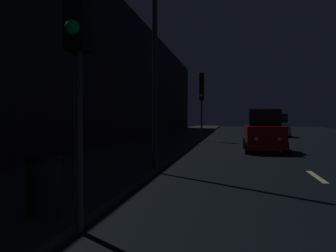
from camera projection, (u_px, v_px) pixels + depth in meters
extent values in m
cube|color=black|center=(265.00, 141.00, 26.10)|extent=(25.99, 84.00, 0.02)
cube|color=#28282B|center=(172.00, 139.00, 27.28)|extent=(4.40, 84.00, 0.15)
cube|color=black|center=(125.00, 76.00, 24.18)|extent=(0.80, 63.00, 8.96)
cube|color=beige|center=(317.00, 177.00, 10.33)|extent=(0.16, 2.20, 0.01)
cube|color=beige|center=(283.00, 153.00, 17.10)|extent=(0.16, 2.20, 0.01)
cube|color=beige|center=(269.00, 143.00, 23.49)|extent=(0.16, 2.20, 0.01)
cube|color=beige|center=(262.00, 138.00, 29.57)|extent=(0.16, 2.20, 0.01)
cube|color=beige|center=(255.00, 134.00, 37.39)|extent=(0.16, 2.20, 0.01)
cylinder|color=#38383A|center=(202.00, 121.00, 25.70)|extent=(0.12, 0.12, 2.93)
cube|color=black|center=(202.00, 87.00, 25.64)|extent=(0.32, 0.35, 1.90)
sphere|color=black|center=(201.00, 77.00, 25.46)|extent=(0.22, 0.22, 0.22)
sphere|color=black|center=(201.00, 86.00, 25.47)|extent=(0.22, 0.22, 0.22)
sphere|color=#19D84C|center=(201.00, 95.00, 25.49)|extent=(0.22, 0.22, 0.22)
cylinder|color=#38383A|center=(79.00, 142.00, 5.34)|extent=(0.12, 0.12, 2.65)
sphere|color=#19D84C|center=(73.00, 27.00, 5.13)|extent=(0.22, 0.22, 0.22)
cylinder|color=#2D2D30|center=(155.00, 36.00, 11.03)|extent=(0.16, 0.16, 8.35)
cylinder|color=black|center=(44.00, 189.00, 5.69)|extent=(0.52, 0.52, 0.85)
cylinder|color=black|center=(44.00, 159.00, 5.68)|extent=(0.55, 0.55, 0.08)
cube|color=maroon|center=(264.00, 136.00, 18.00)|extent=(1.74, 4.06, 1.06)
cube|color=black|center=(264.00, 118.00, 18.12)|extent=(1.48, 2.03, 0.81)
cylinder|color=black|center=(286.00, 148.00, 16.46)|extent=(0.21, 0.62, 0.62)
cylinder|color=black|center=(247.00, 147.00, 16.76)|extent=(0.21, 0.62, 0.62)
cylinder|color=black|center=(278.00, 143.00, 19.26)|extent=(0.21, 0.62, 0.62)
cylinder|color=black|center=(245.00, 143.00, 19.56)|extent=(0.21, 0.62, 0.62)
sphere|color=white|center=(279.00, 139.00, 15.96)|extent=(0.17, 0.17, 0.17)
sphere|color=white|center=(256.00, 139.00, 16.12)|extent=(0.17, 0.17, 0.17)
sphere|color=red|center=(270.00, 135.00, 19.88)|extent=(0.17, 0.17, 0.17)
sphere|color=red|center=(252.00, 135.00, 20.05)|extent=(0.17, 0.17, 0.17)
cube|color=silver|center=(277.00, 129.00, 31.87)|extent=(1.67, 3.90, 1.02)
cube|color=black|center=(278.00, 118.00, 31.71)|extent=(1.42, 1.95, 0.78)
cylinder|color=black|center=(266.00, 133.00, 33.37)|extent=(0.20, 0.59, 0.59)
cylinder|color=black|center=(285.00, 133.00, 33.08)|extent=(0.20, 0.59, 0.59)
cylinder|color=black|center=(269.00, 134.00, 30.68)|extent=(0.20, 0.59, 0.59)
cylinder|color=black|center=(289.00, 134.00, 30.40)|extent=(0.20, 0.59, 0.59)
sphere|color=slate|center=(270.00, 128.00, 33.83)|extent=(0.17, 0.17, 0.17)
sphere|color=slate|center=(280.00, 128.00, 33.67)|extent=(0.17, 0.17, 0.17)
sphere|color=red|center=(274.00, 129.00, 30.07)|extent=(0.17, 0.17, 0.17)
sphere|color=red|center=(286.00, 129.00, 29.91)|extent=(0.17, 0.17, 0.17)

